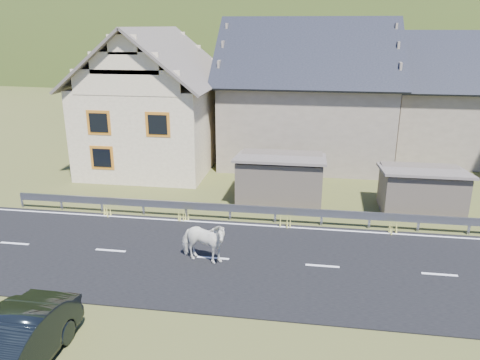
# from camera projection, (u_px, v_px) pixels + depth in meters

# --- Properties ---
(ground) EXTENTS (160.00, 160.00, 0.00)m
(ground) POSITION_uv_depth(u_px,v_px,m) (322.00, 267.00, 16.74)
(ground) COLOR #404A1E
(ground) RESTS_ON ground
(road) EXTENTS (60.00, 7.00, 0.04)m
(road) POSITION_uv_depth(u_px,v_px,m) (322.00, 266.00, 16.73)
(road) COLOR black
(road) RESTS_ON ground
(lane_markings) EXTENTS (60.00, 6.60, 0.01)m
(lane_markings) POSITION_uv_depth(u_px,v_px,m) (322.00, 266.00, 16.72)
(lane_markings) COLOR silver
(lane_markings) RESTS_ON road
(guardrail) EXTENTS (28.10, 0.09, 0.75)m
(guardrail) POSITION_uv_depth(u_px,v_px,m) (322.00, 214.00, 20.01)
(guardrail) COLOR #93969B
(guardrail) RESTS_ON ground
(shed_left) EXTENTS (4.30, 3.30, 2.40)m
(shed_left) POSITION_uv_depth(u_px,v_px,m) (280.00, 179.00, 22.78)
(shed_left) COLOR brown
(shed_left) RESTS_ON ground
(shed_right) EXTENTS (3.80, 2.90, 2.20)m
(shed_right) POSITION_uv_depth(u_px,v_px,m) (421.00, 191.00, 21.41)
(shed_right) COLOR brown
(shed_right) RESTS_ON ground
(house_cream) EXTENTS (7.80, 9.80, 8.30)m
(house_cream) POSITION_uv_depth(u_px,v_px,m) (155.00, 93.00, 28.06)
(house_cream) COLOR #FFEABD
(house_cream) RESTS_ON ground
(house_stone_a) EXTENTS (10.80, 9.80, 8.90)m
(house_stone_a) POSITION_uv_depth(u_px,v_px,m) (307.00, 85.00, 29.50)
(house_stone_a) COLOR gray
(house_stone_a) RESTS_ON ground
(house_stone_b) EXTENTS (9.80, 8.80, 8.10)m
(house_stone_b) POSITION_uv_depth(u_px,v_px,m) (464.00, 91.00, 30.06)
(house_stone_b) COLOR gray
(house_stone_b) RESTS_ON ground
(mountain) EXTENTS (440.00, 280.00, 260.00)m
(mountain) POSITION_uv_depth(u_px,v_px,m) (326.00, 98.00, 191.20)
(mountain) COLOR #2A3C17
(mountain) RESTS_ON ground
(conifer_patch) EXTENTS (76.00, 50.00, 28.00)m
(conifer_patch) POSITION_uv_depth(u_px,v_px,m) (111.00, 34.00, 125.96)
(conifer_patch) COLOR black
(conifer_patch) RESTS_ON ground
(horse) EXTENTS (1.26, 2.04, 1.60)m
(horse) POSITION_uv_depth(u_px,v_px,m) (203.00, 242.00, 16.78)
(horse) COLOR white
(horse) RESTS_ON road
(car) EXTENTS (1.58, 4.48, 1.47)m
(car) POSITION_uv_depth(u_px,v_px,m) (10.00, 350.00, 11.34)
(car) COLOR black
(car) RESTS_ON ground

